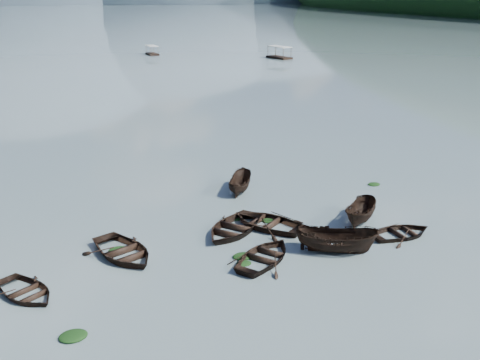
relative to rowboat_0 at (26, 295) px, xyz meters
name	(u,v)px	position (x,y,z in m)	size (l,w,h in m)	color
ground_plane	(317,298)	(13.32, -4.55, 0.00)	(2400.00, 2400.00, 0.00)	slate
haze_mtn_b	(24,2)	(-46.68, 895.45, 0.00)	(520.00, 520.00, 340.00)	#475666
haze_mtn_c	(155,1)	(153.32, 895.45, 0.00)	(520.00, 520.00, 260.00)	#475666
haze_mtn_d	(258,1)	(333.32, 895.45, 0.00)	(520.00, 520.00, 220.00)	#475666
rowboat_0	(26,295)	(0.00, 0.00, 0.00)	(2.77, 3.88, 0.80)	black
rowboat_1	(265,261)	(12.28, -0.23, 0.00)	(3.16, 4.42, 0.92)	black
rowboat_2	(336,252)	(16.43, -0.52, 0.00)	(1.72, 4.57, 1.77)	black
rowboat_3	(267,226)	(14.01, 3.97, 0.00)	(3.46, 4.84, 1.00)	black
rowboat_4	(401,236)	(21.22, 0.18, 0.00)	(2.81, 3.93, 0.81)	black
rowboat_5	(360,222)	(19.94, 2.84, 0.00)	(1.52, 4.05, 1.56)	black
rowboat_6	(124,256)	(4.96, 2.67, 0.00)	(3.50, 4.90, 1.01)	black
rowboat_7	(233,232)	(11.72, 3.83, 0.00)	(3.58, 5.01, 1.04)	black
rowboat_8	(240,191)	(14.29, 10.55, 0.00)	(1.44, 3.82, 1.48)	black
weed_clump_0	(73,337)	(2.10, -4.20, 0.00)	(1.22, 1.00, 0.27)	black
weed_clump_1	(244,264)	(11.05, -0.24, 0.00)	(0.85, 0.68, 0.19)	black
weed_clump_2	(243,257)	(11.23, 0.51, 0.00)	(1.14, 0.91, 0.25)	black
weed_clump_3	(269,221)	(14.37, 4.71, 0.00)	(0.89, 0.75, 0.20)	black
weed_clump_4	(354,241)	(18.14, 0.40, 0.00)	(1.29, 1.03, 0.27)	black
weed_clump_5	(119,251)	(4.76, 3.39, 0.00)	(1.16, 0.94, 0.25)	black
weed_clump_6	(237,219)	(12.51, 5.69, 0.00)	(0.86, 0.72, 0.18)	black
weed_clump_7	(374,185)	(24.47, 8.66, 0.00)	(0.97, 0.77, 0.21)	black
pontoon_centre	(152,55)	(22.86, 104.47, 0.00)	(2.15, 5.17, 1.98)	black
pontoon_right	(279,58)	(48.66, 88.34, 0.00)	(2.69, 6.46, 2.48)	black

